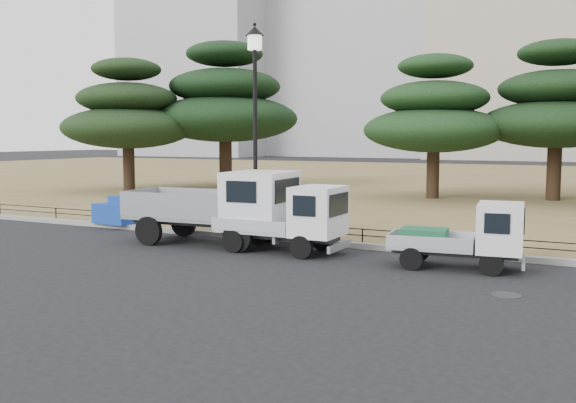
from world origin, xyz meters
The scene contains 14 objects.
ground centered at (0.00, 0.00, 0.00)m, with size 220.00×220.00×0.00m, color black.
lawn centered at (0.00, 30.60, 0.07)m, with size 120.00×56.00×0.15m, color olive.
curb centered at (0.00, 2.60, 0.08)m, with size 120.00×0.25×0.16m, color gray.
truck_large centered at (-1.91, 1.34, 1.21)m, with size 5.09×2.28×2.17m.
truck_kei_front centered at (0.50, 1.09, 0.92)m, with size 3.49×1.53×1.85m.
truck_kei_rear centered at (5.25, 1.04, 0.80)m, with size 3.20×1.63×1.61m.
street_lamp centered at (-1.59, 2.90, 4.43)m, with size 0.57×0.57×6.34m.
pipe_fence centered at (0.00, 2.75, 0.44)m, with size 38.00×0.04×0.40m.
tarp_pile centered at (-7.07, 2.81, 0.54)m, with size 1.57×1.21×0.98m.
manhole centered at (6.50, -1.20, 0.01)m, with size 0.60×0.60×0.01m, color #2D2D30.
pine_west_far centered at (-16.03, 13.80, 4.39)m, with size 7.28×7.28×7.35m.
pine_west_near centered at (-12.09, 17.71, 5.06)m, with size 8.51×8.51×8.51m.
pine_center_left centered at (0.43, 16.88, 4.18)m, with size 6.87×6.87×6.98m.
pine_center_right centered at (5.81, 18.47, 4.50)m, with size 7.08×7.08×7.52m.
Camera 1 is at (8.28, -14.33, 3.14)m, focal length 40.00 mm.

